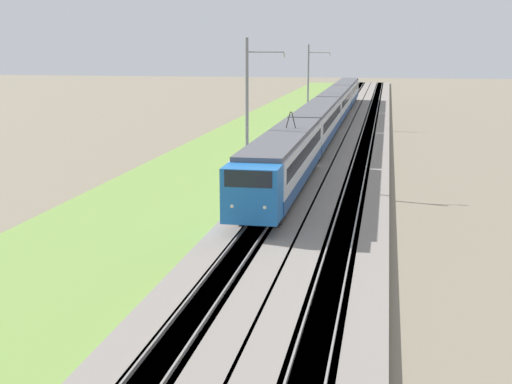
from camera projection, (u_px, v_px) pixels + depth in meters
name	position (u px, v px, depth m)	size (l,w,h in m)	color
ballast_main	(306.00, 162.00, 55.99)	(240.00, 4.40, 0.30)	gray
ballast_adjacent	(360.00, 164.00, 55.23)	(240.00, 4.40, 0.30)	gray
track_main	(306.00, 162.00, 55.99)	(240.00, 1.57, 0.45)	#4C4238
track_adjacent	(360.00, 164.00, 55.23)	(240.00, 1.57, 0.45)	#4C4238
grass_verge	(230.00, 161.00, 57.10)	(240.00, 12.51, 0.12)	olive
passenger_train	(328.00, 111.00, 75.22)	(87.56, 2.83, 4.97)	blue
catenary_mast_mid	(248.00, 112.00, 45.96)	(0.22, 2.56, 9.68)	slate
catenary_mast_far	(308.00, 85.00, 80.48)	(0.22, 2.56, 9.26)	slate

